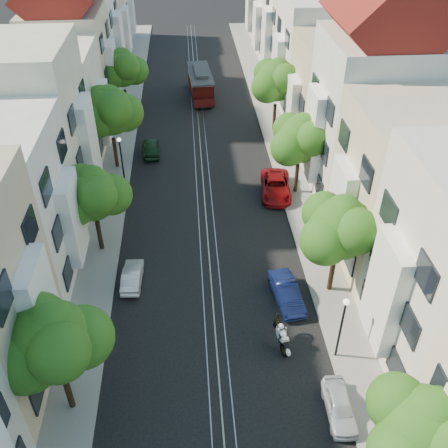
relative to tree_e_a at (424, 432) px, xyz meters
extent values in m
plane|color=black|center=(-7.26, 31.02, -4.40)|extent=(200.00, 200.00, 0.00)
cube|color=gray|center=(-0.01, 31.02, -4.34)|extent=(2.50, 80.00, 0.12)
cube|color=gray|center=(-14.51, 31.02, -4.34)|extent=(2.50, 80.00, 0.12)
cube|color=gray|center=(-7.81, 31.02, -4.39)|extent=(0.06, 80.00, 0.02)
cube|color=gray|center=(-7.26, 31.02, -4.39)|extent=(0.06, 80.00, 0.02)
cube|color=gray|center=(-6.71, 31.02, -4.39)|extent=(0.06, 80.00, 0.02)
cube|color=tan|center=(-7.26, 31.02, -4.40)|extent=(0.08, 80.00, 0.01)
cube|color=white|center=(0.94, 7.02, 0.22)|extent=(0.90, 3.04, 6.05)
cube|color=beige|center=(4.74, 15.02, 0.60)|extent=(7.00, 8.00, 10.00)
cube|color=white|center=(0.94, 15.02, -0.20)|extent=(0.90, 3.04, 5.50)
cube|color=silver|center=(4.74, 23.02, 1.60)|extent=(7.00, 8.00, 12.00)
cube|color=white|center=(0.94, 23.02, 0.64)|extent=(0.90, 3.04, 6.60)
cube|color=#C6B28C|center=(4.74, 31.02, 0.10)|extent=(7.00, 8.00, 9.00)
cube|color=white|center=(0.94, 31.02, -0.62)|extent=(0.90, 3.04, 4.95)
cube|color=white|center=(4.74, 39.02, 0.85)|extent=(7.00, 8.00, 10.50)
cube|color=white|center=(0.94, 39.02, 0.01)|extent=(0.90, 3.04, 5.78)
cube|color=beige|center=(4.74, 47.02, 1.35)|extent=(7.00, 8.00, 11.50)
cube|color=white|center=(0.94, 47.02, 0.43)|extent=(0.90, 3.04, 6.32)
cube|color=silver|center=(4.74, 55.02, 0.35)|extent=(7.00, 8.00, 9.50)
cube|color=white|center=(0.94, 55.02, -0.41)|extent=(0.90, 3.04, 5.23)
cube|color=beige|center=(4.74, 63.02, 0.60)|extent=(7.00, 8.00, 10.00)
cube|color=white|center=(0.94, 63.02, -0.20)|extent=(0.90, 3.04, 5.50)
cube|color=white|center=(-15.46, 7.02, 0.13)|extent=(0.90, 3.04, 5.93)
cube|color=white|center=(-19.26, 15.02, 0.50)|extent=(7.00, 8.00, 9.80)
cube|color=white|center=(-15.46, 15.02, -0.28)|extent=(0.90, 3.04, 5.39)
cube|color=beige|center=(-19.26, 23.02, 1.48)|extent=(7.00, 8.00, 11.76)
cube|color=white|center=(-15.46, 23.02, 0.54)|extent=(0.90, 3.04, 6.47)
cube|color=silver|center=(-19.26, 31.02, 0.01)|extent=(7.00, 8.00, 8.82)
cube|color=white|center=(-15.46, 31.02, -0.69)|extent=(0.90, 3.04, 4.85)
cube|color=beige|center=(-19.26, 39.02, 0.75)|extent=(7.00, 8.00, 10.29)
cube|color=white|center=(-15.46, 39.02, -0.08)|extent=(0.90, 3.04, 5.66)
cube|color=silver|center=(-19.26, 47.02, 1.24)|extent=(7.00, 8.00, 11.27)
cube|color=white|center=(-15.46, 47.02, 0.34)|extent=(0.90, 3.04, 6.20)
cube|color=#C6B28C|center=(-19.26, 55.02, 0.26)|extent=(7.00, 8.00, 9.31)
cube|color=white|center=(-15.46, 55.02, -0.49)|extent=(0.90, 3.04, 5.12)
cube|color=white|center=(-19.26, 63.02, 0.50)|extent=(7.00, 8.00, 9.80)
cube|color=white|center=(-15.46, 63.02, -0.28)|extent=(0.90, 3.04, 5.39)
sphere|color=#235415|center=(-0.06, 0.02, 0.08)|extent=(3.38, 3.38, 3.38)
sphere|color=#235415|center=(1.04, 0.52, -0.32)|extent=(2.70, 2.70, 2.70)
sphere|color=#235415|center=(0.04, 0.12, 0.98)|extent=(2.03, 2.03, 2.03)
cylinder|color=black|center=(-0.06, 12.02, -3.05)|extent=(0.30, 0.30, 2.45)
sphere|color=#235415|center=(-0.06, 12.02, 0.41)|extent=(3.64, 3.64, 3.64)
sphere|color=#235415|center=(1.04, 12.52, 0.01)|extent=(2.91, 2.91, 2.91)
sphere|color=#235415|center=(-1.01, 11.32, 0.11)|extent=(2.84, 2.84, 2.84)
sphere|color=#235415|center=(0.04, 12.12, 1.31)|extent=(2.18, 2.18, 2.18)
cylinder|color=black|center=(-0.06, 23.02, -3.09)|extent=(0.30, 0.30, 2.38)
sphere|color=#235415|center=(-0.06, 23.02, 0.28)|extent=(3.54, 3.54, 3.54)
sphere|color=#235415|center=(1.04, 23.52, -0.12)|extent=(2.83, 2.83, 2.83)
sphere|color=#235415|center=(-1.01, 22.32, -0.02)|extent=(2.76, 2.76, 2.76)
sphere|color=#235415|center=(0.04, 23.12, 1.18)|extent=(2.12, 2.12, 2.12)
cylinder|color=black|center=(-0.06, 34.02, -3.02)|extent=(0.30, 0.30, 2.52)
sphere|color=#235415|center=(-0.06, 34.02, 0.55)|extent=(3.74, 3.74, 3.74)
sphere|color=#235415|center=(1.04, 34.52, 0.15)|extent=(3.00, 3.00, 3.00)
sphere|color=#235415|center=(-1.01, 33.32, 0.25)|extent=(2.92, 2.92, 2.92)
sphere|color=#235415|center=(0.04, 34.12, 1.45)|extent=(2.25, 2.25, 2.25)
cylinder|color=black|center=(-14.46, 5.02, -3.05)|extent=(0.30, 0.30, 2.45)
sphere|color=#235415|center=(-14.46, 5.02, 0.41)|extent=(3.64, 3.64, 3.64)
sphere|color=#235415|center=(-13.36, 5.52, 0.01)|extent=(2.91, 2.91, 2.91)
sphere|color=#235415|center=(-15.41, 4.32, 0.11)|extent=(2.84, 2.84, 2.84)
sphere|color=#235415|center=(-14.36, 5.12, 1.31)|extent=(2.18, 2.18, 2.18)
cylinder|color=black|center=(-14.46, 17.02, -3.14)|extent=(0.30, 0.30, 2.27)
sphere|color=#235415|center=(-14.46, 17.02, 0.08)|extent=(3.38, 3.38, 3.38)
sphere|color=#235415|center=(-13.36, 17.52, -0.32)|extent=(2.70, 2.70, 2.70)
sphere|color=#235415|center=(-15.41, 16.32, -0.22)|extent=(2.64, 2.64, 2.64)
sphere|color=#235415|center=(-14.36, 17.12, 0.98)|extent=(2.03, 2.03, 2.03)
cylinder|color=black|center=(-14.46, 28.02, -2.97)|extent=(0.30, 0.30, 2.62)
sphere|color=#235415|center=(-14.46, 28.02, 0.75)|extent=(3.90, 3.90, 3.90)
sphere|color=#235415|center=(-13.36, 28.52, 0.35)|extent=(3.12, 3.12, 3.12)
sphere|color=#235415|center=(-15.41, 27.32, 0.45)|extent=(3.04, 3.04, 3.04)
sphere|color=#235415|center=(-14.36, 28.12, 1.65)|extent=(2.34, 2.34, 2.34)
cylinder|color=black|center=(-14.46, 39.02, -3.09)|extent=(0.30, 0.30, 2.38)
sphere|color=#235415|center=(-14.46, 39.02, 0.28)|extent=(3.54, 3.54, 3.54)
sphere|color=#235415|center=(-13.36, 39.52, -0.12)|extent=(2.83, 2.83, 2.83)
sphere|color=#235415|center=(-15.41, 38.32, -0.02)|extent=(2.76, 2.76, 2.76)
sphere|color=#235415|center=(-14.36, 39.12, 1.18)|extent=(2.12, 2.12, 2.12)
cylinder|color=black|center=(-0.96, 7.02, -2.28)|extent=(0.12, 0.12, 4.00)
sphere|color=#FFF2CC|center=(-0.96, 7.02, -0.28)|extent=(0.32, 0.32, 0.32)
cylinder|color=black|center=(-13.56, 25.02, -2.28)|extent=(0.12, 0.12, 4.00)
sphere|color=#FFF2CC|center=(-13.56, 25.02, -0.28)|extent=(0.32, 0.32, 0.32)
torus|color=black|center=(-3.69, 7.41, -4.05)|extent=(0.34, 0.88, 0.86)
torus|color=black|center=(-3.96, 8.66, -3.10)|extent=(0.48, 0.83, 0.84)
ellipsoid|color=silver|center=(-3.81, 7.95, -3.39)|extent=(0.74, 1.25, 1.09)
ellipsoid|color=silver|center=(-3.74, 7.64, -3.20)|extent=(0.55, 0.72, 0.61)
cube|color=black|center=(-3.65, 7.22, -3.50)|extent=(0.36, 0.62, 0.47)
cube|color=silver|center=(-3.74, 7.62, -3.26)|extent=(0.50, 0.69, 0.24)
sphere|color=black|center=(-3.81, 7.98, -3.18)|extent=(0.30, 0.30, 0.30)
cube|color=black|center=(-6.76, 42.62, -3.99)|extent=(2.59, 7.42, 0.27)
cube|color=#470D0B|center=(-6.76, 42.62, -2.89)|extent=(2.49, 4.70, 2.19)
cube|color=beige|center=(-6.76, 42.62, -2.07)|extent=(2.54, 4.75, 0.55)
cube|color=#2D2D30|center=(-6.76, 42.62, -1.71)|extent=(2.77, 7.43, 0.16)
cube|color=#2D2D30|center=(-6.76, 42.62, -1.48)|extent=(1.55, 4.18, 0.32)
imported|color=silver|center=(-1.66, 3.71, -3.85)|extent=(1.38, 3.25, 1.10)
imported|color=#0C143C|center=(-2.86, 11.34, -3.77)|extent=(1.81, 3.93, 1.25)
imported|color=maroon|center=(-1.66, 22.92, -3.72)|extent=(2.81, 5.14, 1.37)
imported|color=silver|center=(-12.14, 13.61, -3.87)|extent=(1.26, 3.28, 1.07)
imported|color=#153617|center=(-11.66, 30.15, -3.77)|extent=(1.78, 3.77, 1.25)
camera|label=1|loc=(-8.19, -9.57, 17.30)|focal=40.00mm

